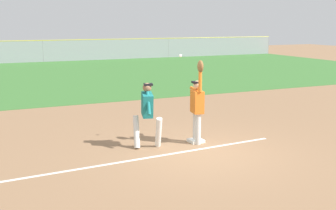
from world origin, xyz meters
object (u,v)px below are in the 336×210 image
object	(u,v)px
fielder	(197,103)
first_base	(196,141)
baseball	(181,56)
parked_car_silver	(95,50)
parked_car_tan	(43,51)
runner	(147,111)

from	to	relation	value
fielder	first_base	bearing A→B (deg)	-96.28
baseball	parked_car_silver	size ratio (longest dim) A/B	0.02
first_base	parked_car_tan	size ratio (longest dim) A/B	0.09
first_base	fielder	distance (m)	1.09
first_base	parked_car_tan	bearing A→B (deg)	89.81
parked_car_silver	fielder	bearing A→B (deg)	-95.29
baseball	parked_car_silver	bearing A→B (deg)	79.88
fielder	parked_car_silver	xyz separation A→B (m)	(4.84, 29.54, -0.45)
first_base	fielder	world-z (taller)	fielder
parked_car_tan	fielder	bearing A→B (deg)	-90.45
baseball	parked_car_tan	bearing A→B (deg)	88.99
first_base	baseball	world-z (taller)	baseball
first_base	parked_car_silver	xyz separation A→B (m)	(4.81, 29.42, 0.63)
parked_car_silver	baseball	bearing A→B (deg)	-96.11
fielder	runner	xyz separation A→B (m)	(-1.37, 0.17, -0.12)
first_base	baseball	distance (m)	2.38
first_base	baseball	size ratio (longest dim) A/B	5.14
runner	baseball	xyz separation A→B (m)	(0.98, 0.08, 1.38)
runner	baseball	bearing A→B (deg)	18.15
fielder	parked_car_silver	bearing A→B (deg)	-90.03
fielder	baseball	distance (m)	1.34
fielder	parked_car_silver	distance (m)	29.94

